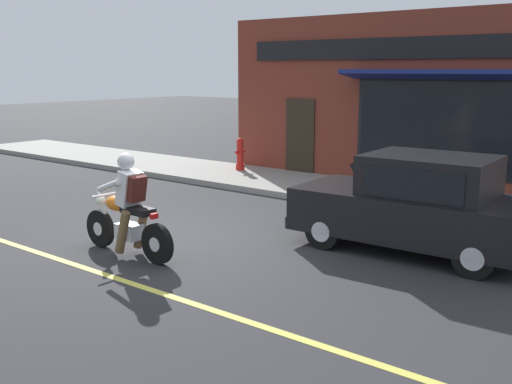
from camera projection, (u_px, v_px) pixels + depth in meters
name	position (u px, v px, depth m)	size (l,w,h in m)	color
ground_plane	(174.00, 241.00, 10.17)	(80.00, 80.00, 0.00)	#2B2B2D
sidewalk_curb	(236.00, 176.00, 15.99)	(2.60, 22.00, 0.14)	gray
storefront_building	(399.00, 101.00, 14.41)	(1.25, 9.65, 4.20)	maroon
motorcycle_with_rider	(127.00, 213.00, 9.28)	(0.56, 2.02, 1.62)	black
car_hatchback	(417.00, 205.00, 9.44)	(1.79, 3.84, 1.57)	black
fire_hydrant	(240.00, 154.00, 16.44)	(0.36, 0.24, 0.88)	red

